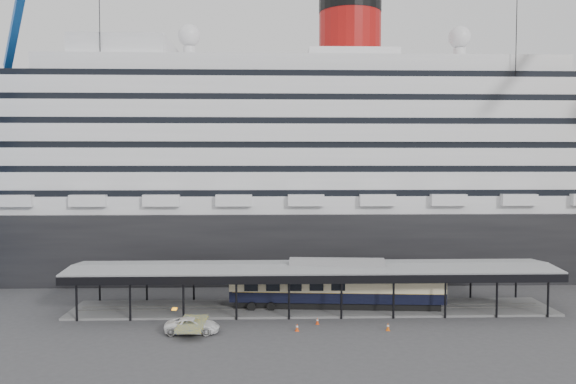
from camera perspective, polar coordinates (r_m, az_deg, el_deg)
name	(u,v)px	position (r m, az deg, el deg)	size (l,w,h in m)	color
ground	(316,321)	(62.54, 2.85, -12.99)	(200.00, 200.00, 0.00)	#38383B
cruise_ship	(301,156)	(92.06, 1.32, 3.70)	(130.00, 30.00, 43.90)	black
platform_canopy	(313,289)	(66.78, 2.51, -9.86)	(56.00, 9.18, 5.30)	slate
port_truck	(192,326)	(59.04, -9.69, -13.23)	(2.53, 5.49, 1.53)	white
pullman_carriage	(337,284)	(66.92, 4.95, -9.33)	(25.10, 5.24, 24.46)	black
traffic_cone_left	(317,321)	(61.38, 3.00, -12.94)	(0.40, 0.40, 0.74)	red
traffic_cone_mid	(297,327)	(59.00, 0.93, -13.58)	(0.42, 0.42, 0.78)	#F6480D
traffic_cone_right	(388,327)	(60.05, 10.12, -13.31)	(0.44, 0.44, 0.81)	#D6550B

